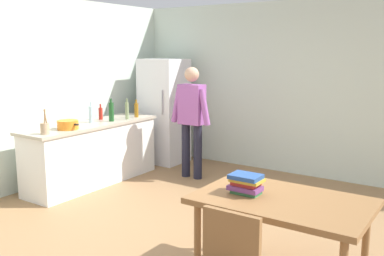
# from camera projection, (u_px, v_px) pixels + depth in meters

# --- Properties ---
(ground_plane) EXTENTS (14.00, 14.00, 0.00)m
(ground_plane) POSITION_uv_depth(u_px,v_px,m) (169.00, 232.00, 4.70)
(ground_plane) COLOR #936D47
(wall_back) EXTENTS (6.40, 0.12, 2.70)m
(wall_back) POSITION_uv_depth(u_px,v_px,m) (281.00, 88.00, 6.90)
(wall_back) COLOR silver
(wall_back) RESTS_ON ground_plane
(wall_left) EXTENTS (0.12, 5.60, 2.70)m
(wall_left) POSITION_uv_depth(u_px,v_px,m) (28.00, 93.00, 6.05)
(wall_left) COLOR silver
(wall_left) RESTS_ON ground_plane
(kitchen_counter) EXTENTS (0.64, 2.20, 0.90)m
(kitchen_counter) POSITION_uv_depth(u_px,v_px,m) (93.00, 153.00, 6.37)
(kitchen_counter) COLOR white
(kitchen_counter) RESTS_ON ground_plane
(refrigerator) EXTENTS (0.70, 0.67, 1.80)m
(refrigerator) POSITION_uv_depth(u_px,v_px,m) (164.00, 111.00, 7.54)
(refrigerator) COLOR white
(refrigerator) RESTS_ON ground_plane
(person) EXTENTS (0.70, 0.22, 1.70)m
(person) POSITION_uv_depth(u_px,v_px,m) (192.00, 115.00, 6.55)
(person) COLOR #1E1E2D
(person) RESTS_ON ground_plane
(dining_table) EXTENTS (1.40, 0.90, 0.75)m
(dining_table) POSITION_uv_depth(u_px,v_px,m) (282.00, 207.00, 3.56)
(dining_table) COLOR olive
(dining_table) RESTS_ON ground_plane
(cooking_pot) EXTENTS (0.40, 0.28, 0.12)m
(cooking_pot) POSITION_uv_depth(u_px,v_px,m) (68.00, 125.00, 5.80)
(cooking_pot) COLOR orange
(cooking_pot) RESTS_ON kitchen_counter
(utensil_jar) EXTENTS (0.11, 0.11, 0.32)m
(utensil_jar) POSITION_uv_depth(u_px,v_px,m) (45.00, 128.00, 5.46)
(utensil_jar) COLOR tan
(utensil_jar) RESTS_ON kitchen_counter
(bottle_water_clear) EXTENTS (0.07, 0.07, 0.30)m
(bottle_water_clear) POSITION_uv_depth(u_px,v_px,m) (91.00, 114.00, 6.33)
(bottle_water_clear) COLOR silver
(bottle_water_clear) RESTS_ON kitchen_counter
(bottle_oil_amber) EXTENTS (0.06, 0.06, 0.28)m
(bottle_oil_amber) POSITION_uv_depth(u_px,v_px,m) (136.00, 110.00, 6.84)
(bottle_oil_amber) COLOR #996619
(bottle_oil_amber) RESTS_ON kitchen_counter
(bottle_sauce_red) EXTENTS (0.06, 0.06, 0.24)m
(bottle_sauce_red) POSITION_uv_depth(u_px,v_px,m) (101.00, 113.00, 6.61)
(bottle_sauce_red) COLOR #B22319
(bottle_sauce_red) RESTS_ON kitchen_counter
(bottle_wine_green) EXTENTS (0.08, 0.08, 0.34)m
(bottle_wine_green) POSITION_uv_depth(u_px,v_px,m) (111.00, 112.00, 6.44)
(bottle_wine_green) COLOR #1E5123
(bottle_wine_green) RESTS_ON kitchen_counter
(bottle_vinegar_tall) EXTENTS (0.06, 0.06, 0.32)m
(bottle_vinegar_tall) POSITION_uv_depth(u_px,v_px,m) (127.00, 110.00, 6.63)
(bottle_vinegar_tall) COLOR gray
(bottle_vinegar_tall) RESTS_ON kitchen_counter
(book_stack) EXTENTS (0.28, 0.20, 0.17)m
(book_stack) POSITION_uv_depth(u_px,v_px,m) (246.00, 183.00, 3.65)
(book_stack) COLOR #387A47
(book_stack) RESTS_ON dining_table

